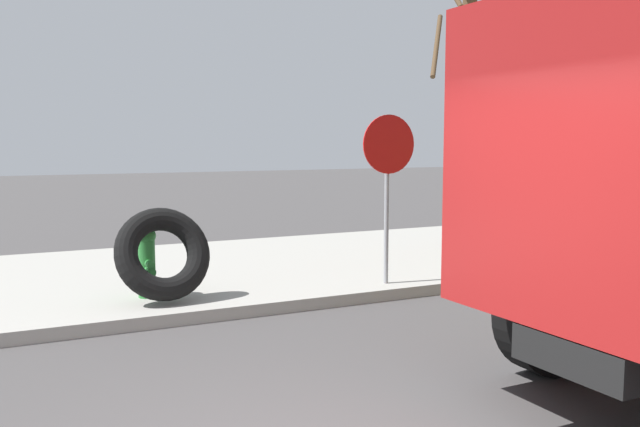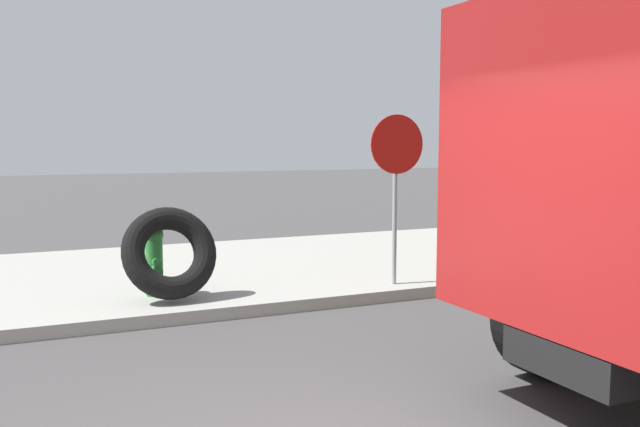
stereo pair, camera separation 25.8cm
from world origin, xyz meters
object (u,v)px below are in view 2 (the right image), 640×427
loose_tire (170,253)px  stop_sign (396,167)px  fire_hydrant (154,258)px  bare_tree (479,90)px

loose_tire → stop_sign: 3.05m
fire_hydrant → stop_sign: stop_sign is taller
loose_tire → fire_hydrant: bearing=110.9°
stop_sign → bare_tree: bare_tree is taller
stop_sign → loose_tire: bearing=174.5°
fire_hydrant → loose_tire: size_ratio=0.77×
fire_hydrant → bare_tree: bare_tree is taller
fire_hydrant → bare_tree: 6.05m
fire_hydrant → bare_tree: (5.52, 1.06, 2.24)m
fire_hydrant → stop_sign: bearing=-11.3°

